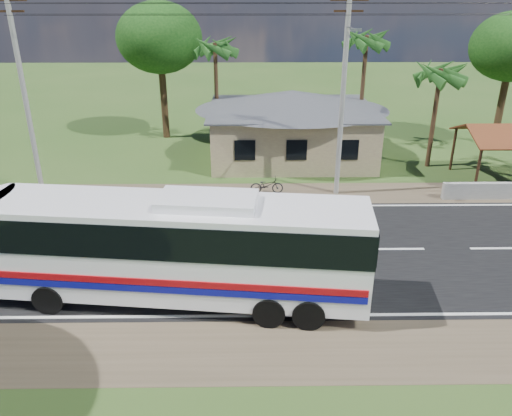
% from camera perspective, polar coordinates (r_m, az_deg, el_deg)
% --- Properties ---
extents(ground, '(120.00, 120.00, 0.00)m').
position_cam_1_polar(ground, '(21.48, 3.96, -4.82)').
color(ground, '#2C4C1B').
rests_on(ground, ground).
extents(road, '(120.00, 16.00, 0.03)m').
position_cam_1_polar(road, '(21.47, 3.96, -4.80)').
color(road, black).
rests_on(road, ground).
extents(house, '(12.40, 10.00, 5.00)m').
position_cam_1_polar(house, '(32.81, 4.09, 10.26)').
color(house, tan).
rests_on(house, ground).
extents(waiting_shed, '(5.20, 4.48, 3.35)m').
position_cam_1_polar(waiting_shed, '(31.92, 27.00, 7.52)').
color(waiting_shed, '#331E12').
rests_on(waiting_shed, ground).
extents(concrete_barrier, '(7.00, 0.30, 0.90)m').
position_cam_1_polar(concrete_barrier, '(29.66, 26.88, 1.78)').
color(concrete_barrier, '#9E9E99').
rests_on(concrete_barrier, ground).
extents(utility_poles, '(32.80, 2.22, 11.00)m').
position_cam_1_polar(utility_poles, '(26.05, 9.22, 13.53)').
color(utility_poles, '#9E9E99').
rests_on(utility_poles, ground).
extents(palm_near, '(2.80, 2.80, 6.70)m').
position_cam_1_polar(palm_near, '(32.17, 20.32, 14.20)').
color(palm_near, '#47301E').
rests_on(palm_near, ground).
extents(palm_mid, '(2.80, 2.80, 8.20)m').
position_cam_1_polar(palm_mid, '(35.30, 12.52, 18.17)').
color(palm_mid, '#47301E').
rests_on(palm_mid, ground).
extents(palm_far, '(2.80, 2.80, 7.70)m').
position_cam_1_polar(palm_far, '(35.06, -4.70, 17.80)').
color(palm_far, '#47301E').
rests_on(palm_far, ground).
extents(tree_behind_house, '(6.00, 6.00, 9.61)m').
position_cam_1_polar(tree_behind_house, '(37.46, -10.97, 18.52)').
color(tree_behind_house, '#47301E').
rests_on(tree_behind_house, ground).
extents(tree_behind_shed, '(5.60, 5.60, 9.02)m').
position_cam_1_polar(tree_behind_shed, '(39.22, 27.26, 16.03)').
color(tree_behind_shed, '#47301E').
rests_on(tree_behind_shed, ground).
extents(coach_bus, '(13.25, 4.20, 4.05)m').
position_cam_1_polar(coach_bus, '(17.32, -8.87, -3.84)').
color(coach_bus, white).
rests_on(coach_bus, ground).
extents(motorcycle, '(1.79, 0.64, 0.93)m').
position_cam_1_polar(motorcycle, '(27.17, 1.24, 2.62)').
color(motorcycle, black).
rests_on(motorcycle, ground).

